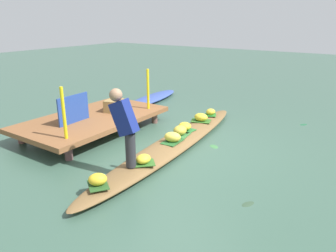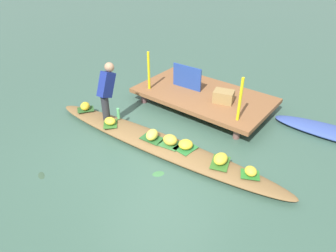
{
  "view_description": "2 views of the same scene",
  "coord_description": "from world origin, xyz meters",
  "px_view_note": "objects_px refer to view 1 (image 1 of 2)",
  "views": [
    {
      "loc": [
        -4.83,
        -3.16,
        2.41
      ],
      "look_at": [
        0.31,
        0.34,
        0.3
      ],
      "focal_mm": 34.4,
      "sensor_mm": 36.0,
      "label": 1
    },
    {
      "loc": [
        3.18,
        -3.72,
        3.62
      ],
      "look_at": [
        0.04,
        0.27,
        0.38
      ],
      "focal_mm": 32.59,
      "sensor_mm": 36.0,
      "label": 2
    }
  ],
  "objects_px": {
    "banana_bunch_2": "(180,130)",
    "banana_bunch_4": "(201,117)",
    "vendor_person": "(125,124)",
    "banana_bunch_0": "(185,126)",
    "banana_bunch_3": "(173,137)",
    "produce_crate": "(114,105)",
    "banana_bunch_5": "(98,179)",
    "banana_bunch_1": "(143,159)",
    "moored_boat": "(152,98)",
    "vendor_boat": "(174,144)",
    "market_banner": "(74,109)",
    "banana_bunch_6": "(211,112)",
    "water_bottle": "(130,153)"
  },
  "relations": [
    {
      "from": "banana_bunch_4",
      "to": "banana_bunch_5",
      "type": "bearing_deg",
      "value": -176.14
    },
    {
      "from": "vendor_boat",
      "to": "banana_bunch_0",
      "type": "relative_size",
      "value": 20.08
    },
    {
      "from": "market_banner",
      "to": "produce_crate",
      "type": "xyz_separation_m",
      "value": [
        1.08,
        -0.09,
        -0.15
      ]
    },
    {
      "from": "banana_bunch_4",
      "to": "produce_crate",
      "type": "relative_size",
      "value": 0.7
    },
    {
      "from": "vendor_boat",
      "to": "banana_bunch_6",
      "type": "xyz_separation_m",
      "value": [
        1.87,
        0.17,
        0.17
      ]
    },
    {
      "from": "vendor_boat",
      "to": "banana_bunch_5",
      "type": "bearing_deg",
      "value": 178.79
    },
    {
      "from": "vendor_boat",
      "to": "vendor_person",
      "type": "bearing_deg",
      "value": 176.12
    },
    {
      "from": "market_banner",
      "to": "banana_bunch_6",
      "type": "bearing_deg",
      "value": -37.56
    },
    {
      "from": "produce_crate",
      "to": "water_bottle",
      "type": "bearing_deg",
      "value": -130.77
    },
    {
      "from": "vendor_boat",
      "to": "market_banner",
      "type": "bearing_deg",
      "value": 105.96
    },
    {
      "from": "banana_bunch_1",
      "to": "banana_bunch_6",
      "type": "relative_size",
      "value": 1.15
    },
    {
      "from": "banana_bunch_0",
      "to": "vendor_person",
      "type": "relative_size",
      "value": 0.22
    },
    {
      "from": "banana_bunch_2",
      "to": "banana_bunch_4",
      "type": "height_order",
      "value": "banana_bunch_2"
    },
    {
      "from": "banana_bunch_6",
      "to": "banana_bunch_5",
      "type": "bearing_deg",
      "value": -176.13
    },
    {
      "from": "banana_bunch_2",
      "to": "vendor_person",
      "type": "relative_size",
      "value": 0.23
    },
    {
      "from": "moored_boat",
      "to": "banana_bunch_4",
      "type": "relative_size",
      "value": 8.43
    },
    {
      "from": "banana_bunch_2",
      "to": "vendor_person",
      "type": "height_order",
      "value": "vendor_person"
    },
    {
      "from": "banana_bunch_0",
      "to": "vendor_person",
      "type": "bearing_deg",
      "value": -176.74
    },
    {
      "from": "vendor_boat",
      "to": "banana_bunch_4",
      "type": "height_order",
      "value": "banana_bunch_4"
    },
    {
      "from": "banana_bunch_0",
      "to": "banana_bunch_1",
      "type": "xyz_separation_m",
      "value": [
        -1.75,
        -0.29,
        -0.01
      ]
    },
    {
      "from": "banana_bunch_0",
      "to": "market_banner",
      "type": "xyz_separation_m",
      "value": [
        -1.3,
        1.86,
        0.37
      ]
    },
    {
      "from": "moored_boat",
      "to": "banana_bunch_4",
      "type": "height_order",
      "value": "banana_bunch_4"
    },
    {
      "from": "moored_boat",
      "to": "banana_bunch_5",
      "type": "bearing_deg",
      "value": -156.28
    },
    {
      "from": "banana_bunch_2",
      "to": "produce_crate",
      "type": "distance_m",
      "value": 1.87
    },
    {
      "from": "banana_bunch_3",
      "to": "produce_crate",
      "type": "bearing_deg",
      "value": 76.14
    },
    {
      "from": "vendor_boat",
      "to": "banana_bunch_5",
      "type": "xyz_separation_m",
      "value": [
        -2.08,
        -0.1,
        0.18
      ]
    },
    {
      "from": "moored_boat",
      "to": "banana_bunch_1",
      "type": "distance_m",
      "value": 4.77
    },
    {
      "from": "vendor_boat",
      "to": "market_banner",
      "type": "height_order",
      "value": "market_banner"
    },
    {
      "from": "banana_bunch_5",
      "to": "water_bottle",
      "type": "xyz_separation_m",
      "value": [
        0.89,
        0.18,
        0.04
      ]
    },
    {
      "from": "moored_boat",
      "to": "banana_bunch_2",
      "type": "distance_m",
      "value": 3.53
    },
    {
      "from": "banana_bunch_3",
      "to": "banana_bunch_4",
      "type": "xyz_separation_m",
      "value": [
        1.43,
        0.18,
        -0.0
      ]
    },
    {
      "from": "vendor_boat",
      "to": "banana_bunch_3",
      "type": "relative_size",
      "value": 17.2
    },
    {
      "from": "banana_bunch_4",
      "to": "water_bottle",
      "type": "bearing_deg",
      "value": -178.98
    },
    {
      "from": "banana_bunch_0",
      "to": "banana_bunch_4",
      "type": "relative_size",
      "value": 0.87
    },
    {
      "from": "banana_bunch_6",
      "to": "vendor_person",
      "type": "distance_m",
      "value": 3.3
    },
    {
      "from": "moored_boat",
      "to": "banana_bunch_3",
      "type": "xyz_separation_m",
      "value": [
        -2.83,
        -2.62,
        0.2
      ]
    },
    {
      "from": "banana_bunch_0",
      "to": "banana_bunch_2",
      "type": "xyz_separation_m",
      "value": [
        -0.31,
        -0.08,
        0.01
      ]
    },
    {
      "from": "banana_bunch_0",
      "to": "banana_bunch_5",
      "type": "xyz_separation_m",
      "value": [
        -2.66,
        -0.21,
        0.0
      ]
    },
    {
      "from": "banana_bunch_5",
      "to": "market_banner",
      "type": "relative_size",
      "value": 0.33
    },
    {
      "from": "moored_boat",
      "to": "banana_bunch_2",
      "type": "xyz_separation_m",
      "value": [
        -2.44,
        -2.55,
        0.2
      ]
    },
    {
      "from": "banana_bunch_1",
      "to": "banana_bunch_2",
      "type": "relative_size",
      "value": 0.88
    },
    {
      "from": "vendor_boat",
      "to": "market_banner",
      "type": "relative_size",
      "value": 6.91
    },
    {
      "from": "banana_bunch_3",
      "to": "produce_crate",
      "type": "relative_size",
      "value": 0.72
    },
    {
      "from": "vendor_person",
      "to": "banana_bunch_0",
      "type": "bearing_deg",
      "value": 3.26
    },
    {
      "from": "banana_bunch_4",
      "to": "banana_bunch_5",
      "type": "relative_size",
      "value": 1.19
    },
    {
      "from": "banana_bunch_3",
      "to": "banana_bunch_1",
      "type": "bearing_deg",
      "value": -172.61
    },
    {
      "from": "banana_bunch_6",
      "to": "produce_crate",
      "type": "relative_size",
      "value": 0.5
    },
    {
      "from": "banana_bunch_0",
      "to": "banana_bunch_3",
      "type": "bearing_deg",
      "value": -167.46
    },
    {
      "from": "vendor_boat",
      "to": "moored_boat",
      "type": "distance_m",
      "value": 3.75
    },
    {
      "from": "banana_bunch_0",
      "to": "produce_crate",
      "type": "bearing_deg",
      "value": 97.03
    }
  ]
}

